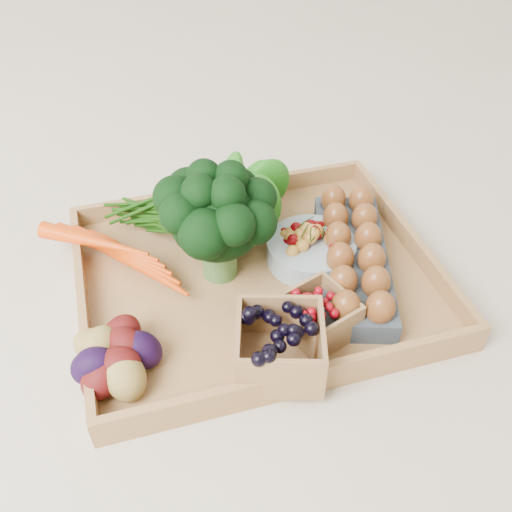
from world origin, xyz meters
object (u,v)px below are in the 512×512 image
object	(u,v)px
broccoli	(218,239)
egg_carton	(352,262)
tray	(256,280)
cherry_bowl	(311,251)

from	to	relation	value
broccoli	egg_carton	xyz separation A→B (m)	(0.21, -0.05, -0.05)
tray	cherry_bowl	size ratio (longest dim) A/B	3.77
tray	broccoli	xyz separation A→B (m)	(-0.05, 0.03, 0.08)
cherry_bowl	egg_carton	size ratio (longest dim) A/B	0.48
broccoli	egg_carton	distance (m)	0.22
egg_carton	tray	bearing A→B (deg)	-172.51
tray	cherry_bowl	distance (m)	0.10
tray	broccoli	bearing A→B (deg)	153.87
tray	egg_carton	xyz separation A→B (m)	(0.15, -0.03, 0.03)
broccoli	egg_carton	size ratio (longest dim) A/B	0.60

